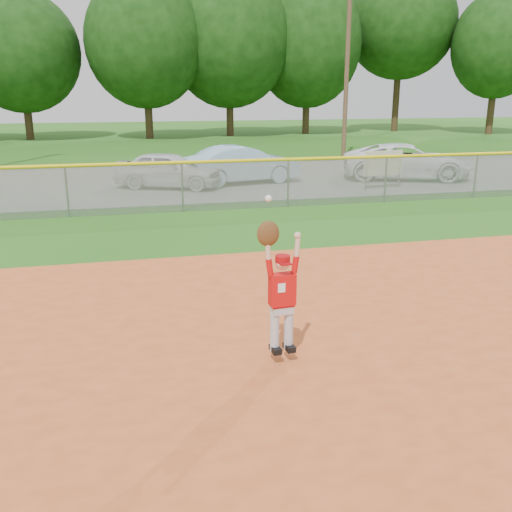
% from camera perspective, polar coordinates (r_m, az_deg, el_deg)
% --- Properties ---
extents(ground, '(120.00, 120.00, 0.00)m').
position_cam_1_polar(ground, '(8.22, 0.58, -9.76)').
color(ground, '#235914').
rests_on(ground, ground).
extents(clay_infield, '(24.00, 16.00, 0.04)m').
position_cam_1_polar(clay_infield, '(5.78, 8.35, -22.36)').
color(clay_infield, '#BC4F22').
rests_on(clay_infield, ground).
extents(parking_strip, '(44.00, 10.00, 0.03)m').
position_cam_1_polar(parking_strip, '(23.50, -8.93, 7.39)').
color(parking_strip, slate).
rests_on(parking_strip, ground).
extents(car_white_a, '(4.26, 3.05, 1.35)m').
position_cam_1_polar(car_white_a, '(21.75, -8.75, 8.52)').
color(car_white_a, silver).
rests_on(car_white_a, parking_strip).
extents(car_blue, '(4.64, 2.39, 1.46)m').
position_cam_1_polar(car_blue, '(22.62, -1.35, 9.14)').
color(car_blue, '#89B1CD').
rests_on(car_blue, parking_strip).
extents(car_white_b, '(5.64, 3.90, 1.43)m').
position_cam_1_polar(car_white_b, '(24.46, 14.83, 9.13)').
color(car_white_b, white).
rests_on(car_white_b, parking_strip).
extents(sponsor_sign, '(1.61, 0.29, 1.44)m').
position_cam_1_polar(sponsor_sign, '(21.71, 12.62, 8.96)').
color(sponsor_sign, gray).
rests_on(sponsor_sign, ground).
extents(outfield_fence, '(40.06, 0.10, 1.55)m').
position_cam_1_polar(outfield_fence, '(17.46, -7.40, 7.25)').
color(outfield_fence, gray).
rests_on(outfield_fence, ground).
extents(power_lines, '(19.40, 0.24, 9.00)m').
position_cam_1_polar(power_lines, '(29.30, -8.34, 18.32)').
color(power_lines, '#4C3823').
rests_on(power_lines, ground).
extents(tree_line, '(62.37, 13.00, 14.43)m').
position_cam_1_polar(tree_line, '(45.31, -10.57, 21.12)').
color(tree_line, '#422D1C').
rests_on(tree_line, ground).
extents(ballplayer, '(0.61, 0.27, 2.15)m').
position_cam_1_polar(ballplayer, '(7.54, 2.42, -3.21)').
color(ballplayer, silver).
rests_on(ballplayer, ground).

